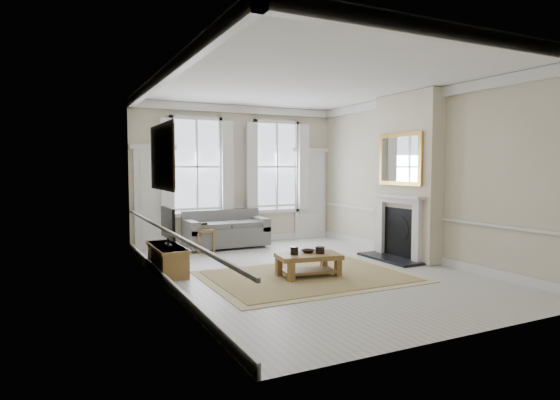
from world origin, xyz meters
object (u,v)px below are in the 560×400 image
coffee_table (308,258)px  tv_stand (167,259)px  side_table (204,234)px  sofa (225,232)px

coffee_table → tv_stand: 2.53m
side_table → tv_stand: 2.11m
tv_stand → coffee_table: bearing=-33.4°
side_table → tv_stand: bearing=-124.8°
coffee_table → tv_stand: bearing=156.1°
side_table → coffee_table: (0.91, -3.12, -0.09)m
side_table → coffee_table: size_ratio=0.46×
side_table → coffee_table: side_table is taller
sofa → tv_stand: (-1.83, -2.08, -0.12)m
side_table → coffee_table: bearing=-73.8°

